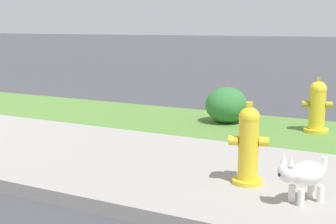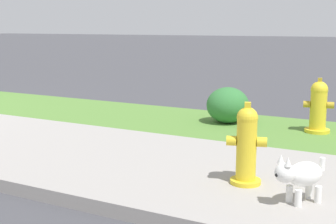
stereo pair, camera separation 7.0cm
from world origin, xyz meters
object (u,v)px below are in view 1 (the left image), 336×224
at_px(fire_hydrant_near_corner, 317,106).
at_px(small_white_dog, 303,175).
at_px(fire_hydrant_far_end, 248,145).
at_px(shrub_bush_near_lamp, 227,105).

xyz_separation_m(fire_hydrant_near_corner, small_white_dog, (0.38, -2.77, -0.11)).
distance_m(fire_hydrant_far_end, small_white_dog, 0.62).
bearing_deg(fire_hydrant_near_corner, small_white_dog, -94.19).
relative_size(fire_hydrant_far_end, shrub_bush_near_lamp, 1.21).
height_order(fire_hydrant_far_end, small_white_dog, fire_hydrant_far_end).
distance_m(small_white_dog, shrub_bush_near_lamp, 3.27).
relative_size(fire_hydrant_far_end, fire_hydrant_near_corner, 1.02).
distance_m(fire_hydrant_far_end, fire_hydrant_near_corner, 2.51).
height_order(fire_hydrant_far_end, shrub_bush_near_lamp, fire_hydrant_far_end).
bearing_deg(fire_hydrant_near_corner, fire_hydrant_far_end, -105.82).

